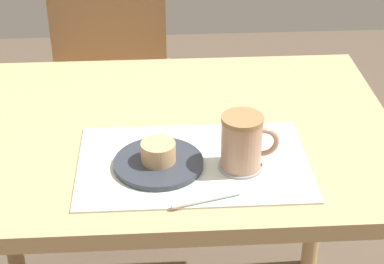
% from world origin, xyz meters
% --- Properties ---
extents(dining_table, '(1.01, 0.70, 0.71)m').
position_xyz_m(dining_table, '(0.00, 0.00, 0.61)').
color(dining_table, tan).
rests_on(dining_table, ground_plane).
extents(wooden_chair, '(0.44, 0.44, 0.90)m').
position_xyz_m(wooden_chair, '(-0.16, 0.72, 0.50)').
color(wooden_chair, '#997047').
rests_on(wooden_chair, ground_plane).
extents(placemat, '(0.46, 0.29, 0.00)m').
position_xyz_m(placemat, '(0.06, -0.15, 0.71)').
color(placemat, silver).
rests_on(placemat, dining_table).
extents(pastry_plate, '(0.18, 0.18, 0.01)m').
position_xyz_m(pastry_plate, '(-0.01, -0.15, 0.72)').
color(pastry_plate, '#333842').
rests_on(pastry_plate, placemat).
extents(pastry, '(0.07, 0.07, 0.04)m').
position_xyz_m(pastry, '(-0.01, -0.15, 0.74)').
color(pastry, tan).
rests_on(pastry, pastry_plate).
extents(coffee_coaster, '(0.09, 0.09, 0.00)m').
position_xyz_m(coffee_coaster, '(0.15, -0.17, 0.71)').
color(coffee_coaster, '#99999E').
rests_on(coffee_coaster, placemat).
extents(coffee_mug, '(0.11, 0.08, 0.11)m').
position_xyz_m(coffee_mug, '(0.15, -0.17, 0.77)').
color(coffee_mug, tan).
rests_on(coffee_mug, coffee_coaster).
extents(teaspoon, '(0.13, 0.04, 0.01)m').
position_xyz_m(teaspoon, '(0.07, -0.27, 0.71)').
color(teaspoon, silver).
rests_on(teaspoon, placemat).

